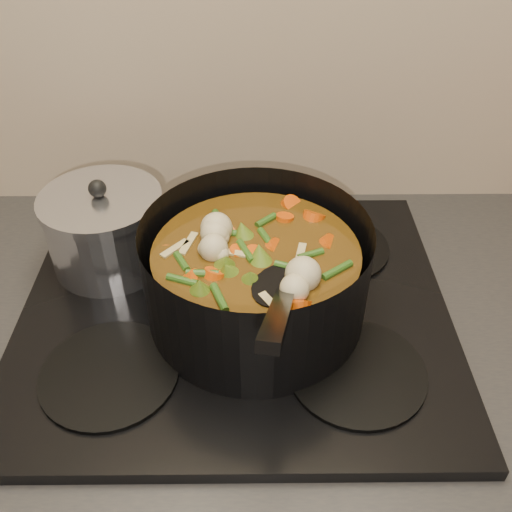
{
  "coord_description": "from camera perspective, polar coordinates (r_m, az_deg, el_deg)",
  "views": [
    {
      "loc": [
        0.03,
        1.33,
        1.52
      ],
      "look_at": [
        0.03,
        1.91,
        1.04
      ],
      "focal_mm": 40.0,
      "sensor_mm": 36.0,
      "label": 1
    }
  ],
  "objects": [
    {
      "name": "stockpot",
      "position": [
        0.78,
        0.02,
        -2.05
      ],
      "size": [
        0.39,
        0.46,
        0.23
      ],
      "rotation": [
        0.0,
        0.0,
        -0.35
      ],
      "color": "black",
      "rests_on": "stovetop"
    },
    {
      "name": "counter",
      "position": [
        1.22,
        -1.53,
        -20.91
      ],
      "size": [
        2.64,
        0.64,
        0.91
      ],
      "color": "brown",
      "rests_on": "ground"
    },
    {
      "name": "saucepan",
      "position": [
        0.91,
        -14.79,
        2.58
      ],
      "size": [
        0.18,
        0.18,
        0.15
      ],
      "rotation": [
        0.0,
        0.0,
        0.33
      ],
      "color": "silver",
      "rests_on": "stovetop"
    },
    {
      "name": "stovetop",
      "position": [
        0.85,
        -2.07,
        -5.2
      ],
      "size": [
        0.62,
        0.54,
        0.03
      ],
      "color": "black",
      "rests_on": "counter"
    }
  ]
}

